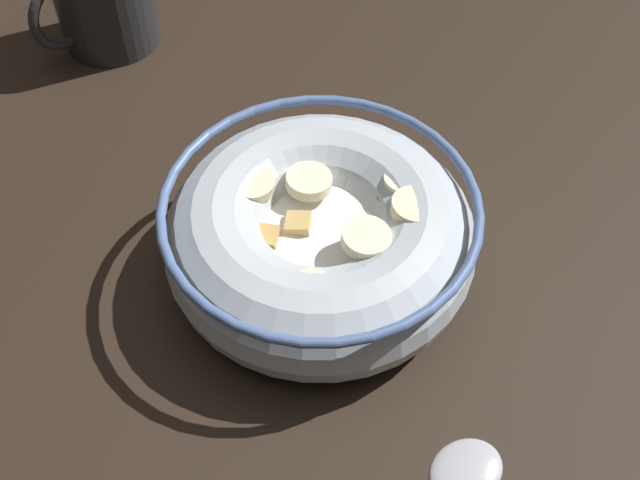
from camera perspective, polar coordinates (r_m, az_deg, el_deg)
The scene contains 2 objects.
ground_plane at distance 50.42cm, azimuth 0.00°, elevation -2.82°, with size 93.36×93.36×2.00cm, color black.
cereal_bowl at distance 46.87cm, azimuth 0.01°, elevation 0.33°, with size 18.78×18.78×6.49cm.
Camera 1 is at (22.56, 18.67, 40.05)cm, focal length 43.90 mm.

